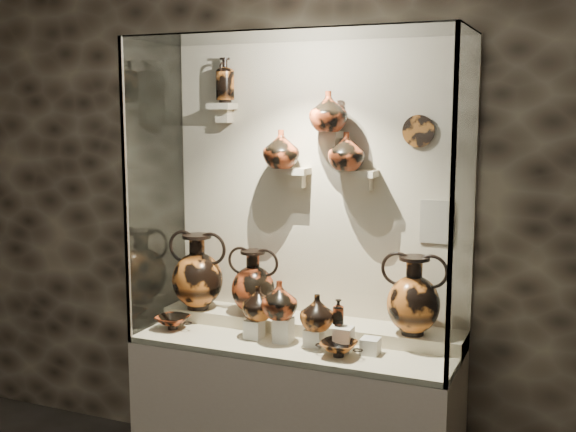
% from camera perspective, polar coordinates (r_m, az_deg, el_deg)
% --- Properties ---
extents(wall_back, '(5.00, 0.02, 3.20)m').
position_cam_1_polar(wall_back, '(3.98, 2.42, 2.17)').
color(wall_back, black).
rests_on(wall_back, ground).
extents(plinth, '(1.70, 0.60, 0.80)m').
position_cam_1_polar(plinth, '(4.01, 0.64, -15.64)').
color(plinth, beige).
rests_on(plinth, floor).
extents(front_tier, '(1.68, 0.58, 0.03)m').
position_cam_1_polar(front_tier, '(3.85, 0.65, -10.00)').
color(front_tier, beige).
rests_on(front_tier, plinth).
extents(rear_tier, '(1.70, 0.25, 0.10)m').
position_cam_1_polar(rear_tier, '(4.00, 1.61, -8.79)').
color(rear_tier, beige).
rests_on(rear_tier, plinth).
extents(back_panel, '(1.70, 0.03, 1.60)m').
position_cam_1_polar(back_panel, '(3.97, 2.40, 2.17)').
color(back_panel, beige).
rests_on(back_panel, plinth).
extents(glass_front, '(1.70, 0.01, 1.60)m').
position_cam_1_polar(glass_front, '(3.41, -1.22, 1.12)').
color(glass_front, white).
rests_on(glass_front, plinth).
extents(glass_left, '(0.01, 0.60, 1.60)m').
position_cam_1_polar(glass_left, '(4.08, -10.41, 2.20)').
color(glass_left, white).
rests_on(glass_left, plinth).
extents(glass_right, '(0.01, 0.60, 1.60)m').
position_cam_1_polar(glass_right, '(3.45, 13.77, 0.97)').
color(glass_right, white).
rests_on(glass_right, plinth).
extents(glass_top, '(1.70, 0.60, 0.01)m').
position_cam_1_polar(glass_top, '(3.67, 0.69, 14.10)').
color(glass_top, white).
rests_on(glass_top, back_panel).
extents(frame_post_left, '(0.02, 0.02, 1.60)m').
position_cam_1_polar(frame_post_left, '(3.84, -12.71, 1.74)').
color(frame_post_left, gray).
rests_on(frame_post_left, plinth).
extents(frame_post_right, '(0.02, 0.02, 1.60)m').
position_cam_1_polar(frame_post_right, '(3.17, 12.81, 0.34)').
color(frame_post_right, gray).
rests_on(frame_post_right, plinth).
extents(pedestal_a, '(0.09, 0.09, 0.10)m').
position_cam_1_polar(pedestal_a, '(3.88, -2.68, -8.89)').
color(pedestal_a, silver).
rests_on(pedestal_a, front_tier).
extents(pedestal_b, '(0.09, 0.09, 0.13)m').
position_cam_1_polar(pedestal_b, '(3.80, -0.34, -8.98)').
color(pedestal_b, silver).
rests_on(pedestal_b, front_tier).
extents(pedestal_c, '(0.09, 0.09, 0.09)m').
position_cam_1_polar(pedestal_c, '(3.75, 2.08, -9.57)').
color(pedestal_c, silver).
rests_on(pedestal_c, front_tier).
extents(pedestal_d, '(0.09, 0.09, 0.12)m').
position_cam_1_polar(pedestal_d, '(3.69, 4.43, -9.63)').
color(pedestal_d, silver).
rests_on(pedestal_d, front_tier).
extents(pedestal_e, '(0.09, 0.09, 0.08)m').
position_cam_1_polar(pedestal_e, '(3.66, 6.54, -10.16)').
color(pedestal_e, silver).
rests_on(pedestal_e, front_tier).
extents(bracket_ul, '(0.14, 0.12, 0.04)m').
position_cam_1_polar(bracket_ul, '(4.11, -5.22, 8.64)').
color(bracket_ul, beige).
rests_on(bracket_ul, back_panel).
extents(bracket_ca, '(0.14, 0.12, 0.04)m').
position_cam_1_polar(bracket_ca, '(3.93, 0.65, 3.57)').
color(bracket_ca, beige).
rests_on(bracket_ca, back_panel).
extents(bracket_cb, '(0.10, 0.12, 0.04)m').
position_cam_1_polar(bracket_cb, '(3.85, 3.43, 6.43)').
color(bracket_cb, beige).
rests_on(bracket_cb, back_panel).
extents(bracket_cc, '(0.14, 0.12, 0.04)m').
position_cam_1_polar(bracket_cc, '(3.80, 5.97, 3.36)').
color(bracket_cc, beige).
rests_on(bracket_cc, back_panel).
extents(amphora_left, '(0.42, 0.42, 0.44)m').
position_cam_1_polar(amphora_left, '(4.15, -7.15, -4.36)').
color(amphora_left, '#AB5920').
rests_on(amphora_left, rear_tier).
extents(amphora_mid, '(0.29, 0.29, 0.36)m').
position_cam_1_polar(amphora_mid, '(4.03, -2.76, -5.22)').
color(amphora_mid, '#9F3C1C').
rests_on(amphora_mid, rear_tier).
extents(amphora_right, '(0.36, 0.36, 0.41)m').
position_cam_1_polar(amphora_right, '(3.72, 9.91, -6.18)').
color(amphora_right, '#AB5920').
rests_on(amphora_right, rear_tier).
extents(jug_a, '(0.23, 0.23, 0.18)m').
position_cam_1_polar(jug_a, '(3.84, -2.34, -6.86)').
color(jug_a, '#AB5920').
rests_on(jug_a, pedestal_a).
extents(jug_b, '(0.19, 0.19, 0.20)m').
position_cam_1_polar(jug_b, '(3.75, -0.67, -6.62)').
color(jug_b, '#9F3C1C').
rests_on(jug_b, pedestal_b).
extents(jug_c, '(0.18, 0.18, 0.18)m').
position_cam_1_polar(jug_c, '(3.70, 2.32, -7.61)').
color(jug_c, '#AB5920').
rests_on(jug_c, pedestal_c).
extents(lekythos_small, '(0.07, 0.07, 0.15)m').
position_cam_1_polar(lekythos_small, '(3.68, 4.01, -7.48)').
color(lekythos_small, '#9F3C1C').
rests_on(lekythos_small, pedestal_d).
extents(kylix_left, '(0.26, 0.23, 0.09)m').
position_cam_1_polar(kylix_left, '(4.07, -9.08, -8.20)').
color(kylix_left, '#9F3C1C').
rests_on(kylix_left, front_tier).
extents(kylix_right, '(0.28, 0.26, 0.09)m').
position_cam_1_polar(kylix_right, '(3.61, 4.04, -10.32)').
color(kylix_right, '#AB5920').
rests_on(kylix_right, front_tier).
extents(lekythos_tall, '(0.13, 0.13, 0.28)m').
position_cam_1_polar(lekythos_tall, '(4.09, -4.98, 10.86)').
color(lekythos_tall, '#AB5920').
rests_on(lekythos_tall, bracket_ul).
extents(ovoid_vase_a, '(0.25, 0.25, 0.21)m').
position_cam_1_polar(ovoid_vase_a, '(3.90, -0.54, 5.32)').
color(ovoid_vase_a, '#9F3C1C').
rests_on(ovoid_vase_a, bracket_ca).
extents(ovoid_vase_b, '(0.24, 0.24, 0.21)m').
position_cam_1_polar(ovoid_vase_b, '(3.79, 3.21, 8.26)').
color(ovoid_vase_b, '#9F3C1C').
rests_on(ovoid_vase_b, bracket_cb).
extents(ovoid_vase_c, '(0.24, 0.24, 0.20)m').
position_cam_1_polar(ovoid_vase_c, '(3.77, 4.64, 5.13)').
color(ovoid_vase_c, '#9F3C1C').
rests_on(ovoid_vase_c, bracket_cc).
extents(wall_plate, '(0.17, 0.02, 0.17)m').
position_cam_1_polar(wall_plate, '(3.76, 10.28, 6.62)').
color(wall_plate, '#93521D').
rests_on(wall_plate, back_panel).
extents(info_placard, '(0.17, 0.01, 0.23)m').
position_cam_1_polar(info_placard, '(3.79, 11.64, -0.45)').
color(info_placard, beige).
rests_on(info_placard, back_panel).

